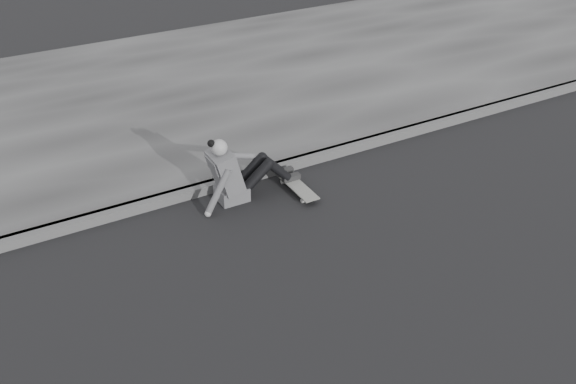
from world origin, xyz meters
name	(u,v)px	position (x,y,z in m)	size (l,w,h in m)	color
ground	(523,230)	(0.00, 0.00, 0.00)	(80.00, 80.00, 0.00)	black
curb	(389,137)	(0.00, 2.58, 0.06)	(24.00, 0.16, 0.12)	#4B4B4B
sidewalk	(288,70)	(0.00, 5.60, 0.06)	(24.00, 6.00, 0.12)	#3C3C3C
skateboard	(297,187)	(-1.87, 2.02, 0.07)	(0.20, 0.78, 0.09)	#A4A49E
seated_woman	(236,173)	(-2.61, 2.26, 0.36)	(1.38, 0.46, 0.88)	#515154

